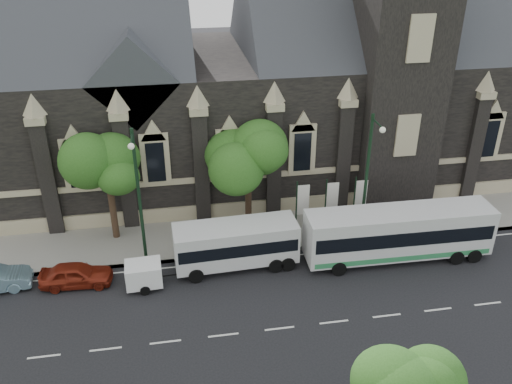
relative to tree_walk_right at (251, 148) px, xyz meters
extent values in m
plane|color=black|center=(-3.21, -10.71, -5.82)|extent=(160.00, 160.00, 0.00)
cube|color=gray|center=(-3.21, -1.21, -5.74)|extent=(80.00, 5.00, 0.15)
cube|color=black|center=(0.79, 8.79, -0.82)|extent=(40.00, 15.00, 10.00)
cube|color=#2A2B31|center=(-11.21, 8.79, 4.18)|extent=(16.00, 15.00, 15.00)
cube|color=#2A2B31|center=(10.79, 8.79, 4.18)|extent=(20.00, 15.00, 15.00)
cube|color=#2A2B31|center=(-7.21, 4.29, 4.18)|extent=(6.00, 6.00, 6.00)
cube|color=black|center=(10.79, 2.79, 3.18)|extent=(5.50, 5.50, 18.00)
cube|color=tan|center=(0.79, 1.25, -2.62)|extent=(40.00, 0.22, 0.40)
cube|color=tan|center=(0.79, 1.25, -5.22)|extent=(40.00, 0.25, 1.20)
cube|color=black|center=(-1.21, 1.11, -1.02)|extent=(1.20, 0.12, 2.80)
sphere|color=#255219|center=(3.39, -19.61, -0.74)|extent=(2.40, 2.40, 2.40)
cylinder|color=black|center=(-0.21, -0.21, -3.84)|extent=(0.44, 0.44, 3.96)
sphere|color=#255219|center=(-0.21, -0.21, -0.18)|extent=(3.84, 3.84, 3.84)
sphere|color=#255219|center=(0.51, 0.51, 0.54)|extent=(2.88, 2.88, 2.88)
cylinder|color=black|center=(-9.21, -0.21, -3.84)|extent=(0.44, 0.44, 3.96)
sphere|color=#255219|center=(-9.21, -0.21, -0.25)|extent=(3.68, 3.68, 3.68)
sphere|color=#255219|center=(-8.52, 0.48, 0.44)|extent=(2.76, 2.76, 2.76)
cylinder|color=black|center=(6.79, -3.41, -1.32)|extent=(0.20, 0.20, 9.00)
cylinder|color=black|center=(6.79, -4.21, 2.88)|extent=(0.10, 1.60, 0.10)
sphere|color=silver|center=(6.79, -5.01, 2.78)|extent=(0.36, 0.36, 0.36)
cylinder|color=black|center=(-7.21, -3.41, -1.32)|extent=(0.20, 0.20, 9.00)
cylinder|color=black|center=(-7.21, -4.21, 2.88)|extent=(0.10, 1.60, 0.10)
sphere|color=silver|center=(-7.21, -5.01, 2.78)|extent=(0.36, 0.36, 0.36)
cylinder|color=black|center=(2.79, -1.71, -3.82)|extent=(0.10, 0.10, 4.00)
cube|color=white|center=(3.24, -1.71, -3.22)|extent=(0.80, 0.04, 2.20)
cylinder|color=black|center=(4.79, -1.71, -3.82)|extent=(0.10, 0.10, 4.00)
cube|color=white|center=(5.24, -1.71, -3.22)|extent=(0.80, 0.04, 2.20)
cylinder|color=black|center=(6.79, -1.71, -3.82)|extent=(0.10, 0.10, 4.00)
cube|color=white|center=(7.24, -1.71, -3.22)|extent=(0.80, 0.04, 2.20)
cube|color=silver|center=(8.40, -5.54, -3.89)|extent=(11.72, 2.61, 2.96)
cube|color=black|center=(8.40, -5.54, -3.70)|extent=(11.25, 2.64, 0.95)
cube|color=#2D7E4A|center=(8.40, -5.54, -5.07)|extent=(11.25, 2.63, 0.35)
cylinder|color=black|center=(4.29, -6.70, -5.37)|extent=(0.90, 0.29, 0.90)
cylinder|color=black|center=(4.33, -4.26, -5.37)|extent=(0.90, 0.29, 0.90)
cylinder|color=black|center=(11.89, -6.81, -5.37)|extent=(0.90, 0.29, 0.90)
cylinder|color=black|center=(11.92, -4.37, -5.37)|extent=(0.90, 0.29, 0.90)
cylinder|color=black|center=(13.06, -6.82, -5.37)|extent=(0.90, 0.29, 0.90)
cylinder|color=black|center=(13.09, -4.39, -5.37)|extent=(0.90, 0.29, 0.90)
cube|color=silver|center=(-1.69, -4.66, -4.15)|extent=(7.59, 2.67, 2.44)
cube|color=black|center=(-1.69, -4.66, -4.02)|extent=(7.29, 2.70, 0.81)
cylinder|color=black|center=(-4.27, -5.94, -5.37)|extent=(0.91, 0.32, 0.90)
cylinder|color=black|center=(-4.36, -3.59, -5.37)|extent=(0.91, 0.32, 0.90)
cylinder|color=black|center=(0.60, -5.74, -5.37)|extent=(0.91, 0.32, 0.90)
cylinder|color=black|center=(0.51, -3.39, -5.37)|extent=(0.91, 0.32, 0.90)
cylinder|color=black|center=(1.35, -5.71, -5.37)|extent=(0.91, 0.32, 0.90)
cylinder|color=black|center=(1.26, -3.35, -5.37)|extent=(0.91, 0.32, 0.90)
cube|color=white|center=(-7.28, -5.85, -4.89)|extent=(2.13, 1.64, 1.34)
cylinder|color=black|center=(-7.25, -6.63, -5.53)|extent=(0.59, 0.23, 0.58)
cylinder|color=black|center=(-7.32, -5.08, -5.53)|extent=(0.59, 0.23, 0.58)
cylinder|color=black|center=(-5.94, -5.80, -5.25)|extent=(1.24, 0.13, 0.08)
imported|color=maroon|center=(-11.22, -4.99, -5.11)|extent=(4.27, 1.92, 1.42)
camera|label=1|loc=(-5.16, -32.22, 14.11)|focal=38.10mm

